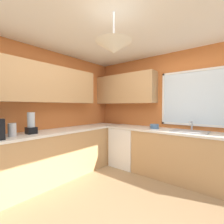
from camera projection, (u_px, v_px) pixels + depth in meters
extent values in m
plane|color=#997A56|center=(114.00, 217.00, 1.99)|extent=(8.36, 8.36, 0.00)
cube|color=#D17238|center=(169.00, 112.00, 3.44)|extent=(3.78, 0.06, 2.50)
cube|color=#D17238|center=(39.00, 113.00, 3.12)|extent=(0.06, 3.92, 2.50)
cube|color=white|center=(114.00, 9.00, 1.90)|extent=(3.78, 3.92, 0.06)
cube|color=silver|center=(194.00, 98.00, 3.10)|extent=(1.17, 0.02, 1.00)
cube|color=white|center=(194.00, 71.00, 3.07)|extent=(1.25, 0.04, 0.04)
cube|color=white|center=(193.00, 125.00, 3.11)|extent=(1.25, 0.04, 0.04)
cube|color=white|center=(163.00, 99.00, 3.47)|extent=(0.04, 0.04, 1.08)
cube|color=tan|center=(33.00, 82.00, 2.82)|extent=(0.32, 2.66, 0.70)
cube|color=tan|center=(125.00, 89.00, 3.93)|extent=(1.58, 0.32, 0.70)
cylinder|color=#B7B7BC|center=(114.00, 27.00, 1.91)|extent=(0.02, 0.02, 0.35)
cone|color=silver|center=(114.00, 47.00, 1.92)|extent=(0.44, 0.44, 0.14)
cube|color=tan|center=(49.00, 157.00, 2.93)|extent=(0.62, 3.50, 0.88)
cube|color=silver|center=(49.00, 133.00, 2.92)|extent=(0.65, 3.53, 0.04)
cube|color=tan|center=(174.00, 155.00, 3.07)|extent=(2.84, 0.62, 0.88)
cube|color=silver|center=(174.00, 131.00, 3.06)|extent=(2.87, 0.65, 0.04)
cube|color=white|center=(126.00, 147.00, 3.73)|extent=(0.60, 0.60, 0.87)
cylinder|color=#B7B7BC|center=(12.00, 130.00, 2.43)|extent=(0.11, 0.11, 0.20)
cube|color=#9EA0A5|center=(190.00, 132.00, 2.88)|extent=(0.61, 0.40, 0.02)
cylinder|color=#B7B7BC|center=(192.00, 126.00, 3.00)|extent=(0.03, 0.03, 0.18)
cylinder|color=#B7B7BC|center=(191.00, 122.00, 2.92)|extent=(0.02, 0.20, 0.02)
cylinder|color=#4C7099|center=(154.00, 126.00, 3.31)|extent=(0.18, 0.18, 0.09)
cube|color=black|center=(31.00, 130.00, 2.67)|extent=(0.15, 0.15, 0.11)
cylinder|color=#B2BCC6|center=(31.00, 120.00, 2.67)|extent=(0.12, 0.12, 0.25)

